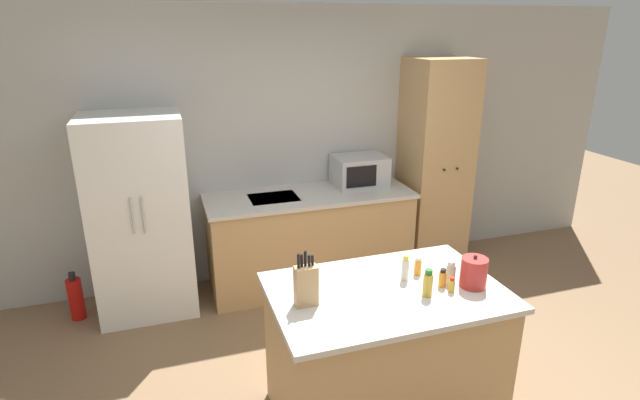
{
  "coord_description": "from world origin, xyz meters",
  "views": [
    {
      "loc": [
        -1.25,
        -2.27,
        2.4
      ],
      "look_at": [
        -0.05,
        1.4,
        1.05
      ],
      "focal_mm": 28.0,
      "sensor_mm": 36.0,
      "label": 1
    }
  ],
  "objects_px": {
    "spice_bottle_orange_cap": "(451,273)",
    "microwave": "(359,171)",
    "pantry_cabinet": "(435,166)",
    "refrigerator": "(141,217)",
    "spice_bottle_green_herb": "(428,284)",
    "spice_bottle_pale_salt": "(418,266)",
    "spice_bottle_short_red": "(442,278)",
    "fire_extinguisher": "(76,298)",
    "spice_bottle_amber_oil": "(452,285)",
    "kettle": "(474,272)",
    "spice_bottle_tall_dark": "(405,268)",
    "knife_block": "(306,285)"
  },
  "relations": [
    {
      "from": "spice_bottle_green_herb",
      "to": "pantry_cabinet",
      "type": "bearing_deg",
      "value": 58.9
    },
    {
      "from": "spice_bottle_tall_dark",
      "to": "spice_bottle_amber_oil",
      "type": "distance_m",
      "value": 0.29
    },
    {
      "from": "spice_bottle_tall_dark",
      "to": "kettle",
      "type": "xyz_separation_m",
      "value": [
        0.35,
        -0.2,
        0.01
      ]
    },
    {
      "from": "pantry_cabinet",
      "to": "spice_bottle_tall_dark",
      "type": "xyz_separation_m",
      "value": [
        -1.28,
        -1.85,
        -0.06
      ]
    },
    {
      "from": "pantry_cabinet",
      "to": "spice_bottle_orange_cap",
      "type": "height_order",
      "value": "pantry_cabinet"
    },
    {
      "from": "microwave",
      "to": "spice_bottle_green_herb",
      "type": "height_order",
      "value": "microwave"
    },
    {
      "from": "spice_bottle_amber_oil",
      "to": "spice_bottle_pale_salt",
      "type": "bearing_deg",
      "value": 108.33
    },
    {
      "from": "knife_block",
      "to": "kettle",
      "type": "bearing_deg",
      "value": -6.04
    },
    {
      "from": "refrigerator",
      "to": "spice_bottle_amber_oil",
      "type": "bearing_deg",
      "value": -48.78
    },
    {
      "from": "spice_bottle_green_herb",
      "to": "kettle",
      "type": "bearing_deg",
      "value": 2.88
    },
    {
      "from": "refrigerator",
      "to": "pantry_cabinet",
      "type": "bearing_deg",
      "value": 1.04
    },
    {
      "from": "spice_bottle_short_red",
      "to": "spice_bottle_green_herb",
      "type": "distance_m",
      "value": 0.16
    },
    {
      "from": "knife_block",
      "to": "spice_bottle_green_herb",
      "type": "bearing_deg",
      "value": -10.03
    },
    {
      "from": "pantry_cabinet",
      "to": "kettle",
      "type": "bearing_deg",
      "value": -114.41
    },
    {
      "from": "spice_bottle_tall_dark",
      "to": "spice_bottle_pale_salt",
      "type": "relative_size",
      "value": 1.39
    },
    {
      "from": "spice_bottle_pale_salt",
      "to": "spice_bottle_tall_dark",
      "type": "bearing_deg",
      "value": -160.53
    },
    {
      "from": "spice_bottle_pale_salt",
      "to": "kettle",
      "type": "height_order",
      "value": "kettle"
    },
    {
      "from": "spice_bottle_orange_cap",
      "to": "microwave",
      "type": "bearing_deg",
      "value": 83.37
    },
    {
      "from": "spice_bottle_pale_salt",
      "to": "spice_bottle_orange_cap",
      "type": "relative_size",
      "value": 0.84
    },
    {
      "from": "kettle",
      "to": "spice_bottle_orange_cap",
      "type": "bearing_deg",
      "value": 142.52
    },
    {
      "from": "microwave",
      "to": "refrigerator",
      "type": "bearing_deg",
      "value": -176.74
    },
    {
      "from": "microwave",
      "to": "spice_bottle_short_red",
      "type": "relative_size",
      "value": 4.35
    },
    {
      "from": "microwave",
      "to": "spice_bottle_pale_salt",
      "type": "xyz_separation_m",
      "value": [
        -0.37,
        -1.88,
        -0.08
      ]
    },
    {
      "from": "kettle",
      "to": "spice_bottle_green_herb",
      "type": "bearing_deg",
      "value": -177.12
    },
    {
      "from": "spice_bottle_amber_oil",
      "to": "kettle",
      "type": "distance_m",
      "value": 0.17
    },
    {
      "from": "spice_bottle_green_herb",
      "to": "kettle",
      "type": "distance_m",
      "value": 0.32
    },
    {
      "from": "spice_bottle_tall_dark",
      "to": "spice_bottle_pale_salt",
      "type": "distance_m",
      "value": 0.12
    },
    {
      "from": "kettle",
      "to": "fire_extinguisher",
      "type": "relative_size",
      "value": 0.47
    },
    {
      "from": "spice_bottle_short_red",
      "to": "spice_bottle_amber_oil",
      "type": "bearing_deg",
      "value": -75.66
    },
    {
      "from": "spice_bottle_short_red",
      "to": "fire_extinguisher",
      "type": "bearing_deg",
      "value": 140.61
    },
    {
      "from": "pantry_cabinet",
      "to": "microwave",
      "type": "xyz_separation_m",
      "value": [
        -0.8,
        0.07,
        0.0
      ]
    },
    {
      "from": "spice_bottle_green_herb",
      "to": "spice_bottle_pale_salt",
      "type": "distance_m",
      "value": 0.26
    },
    {
      "from": "microwave",
      "to": "spice_bottle_pale_salt",
      "type": "relative_size",
      "value": 4.21
    },
    {
      "from": "refrigerator",
      "to": "microwave",
      "type": "relative_size",
      "value": 3.47
    },
    {
      "from": "microwave",
      "to": "spice_bottle_short_red",
      "type": "height_order",
      "value": "microwave"
    },
    {
      "from": "refrigerator",
      "to": "pantry_cabinet",
      "type": "height_order",
      "value": "pantry_cabinet"
    },
    {
      "from": "microwave",
      "to": "spice_bottle_orange_cap",
      "type": "relative_size",
      "value": 3.52
    },
    {
      "from": "spice_bottle_green_herb",
      "to": "fire_extinguisher",
      "type": "bearing_deg",
      "value": 137.87
    },
    {
      "from": "knife_block",
      "to": "fire_extinguisher",
      "type": "distance_m",
      "value": 2.56
    },
    {
      "from": "refrigerator",
      "to": "spice_bottle_green_herb",
      "type": "height_order",
      "value": "refrigerator"
    },
    {
      "from": "knife_block",
      "to": "fire_extinguisher",
      "type": "height_order",
      "value": "knife_block"
    },
    {
      "from": "spice_bottle_tall_dark",
      "to": "kettle",
      "type": "bearing_deg",
      "value": -29.45
    },
    {
      "from": "fire_extinguisher",
      "to": "pantry_cabinet",
      "type": "bearing_deg",
      "value": 1.1
    },
    {
      "from": "spice_bottle_short_red",
      "to": "spice_bottle_amber_oil",
      "type": "height_order",
      "value": "spice_bottle_short_red"
    },
    {
      "from": "refrigerator",
      "to": "spice_bottle_amber_oil",
      "type": "distance_m",
      "value": 2.68
    },
    {
      "from": "spice_bottle_orange_cap",
      "to": "spice_bottle_tall_dark",
      "type": "bearing_deg",
      "value": 154.43
    },
    {
      "from": "refrigerator",
      "to": "spice_bottle_pale_salt",
      "type": "xyz_separation_m",
      "value": [
        1.68,
        -1.76,
        0.11
      ]
    },
    {
      "from": "fire_extinguisher",
      "to": "spice_bottle_pale_salt",
      "type": "bearing_deg",
      "value": -37.41
    },
    {
      "from": "spice_bottle_pale_salt",
      "to": "spice_bottle_orange_cap",
      "type": "distance_m",
      "value": 0.21
    },
    {
      "from": "pantry_cabinet",
      "to": "spice_bottle_amber_oil",
      "type": "xyz_separation_m",
      "value": [
        -1.09,
        -2.07,
        -0.09
      ]
    }
  ]
}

